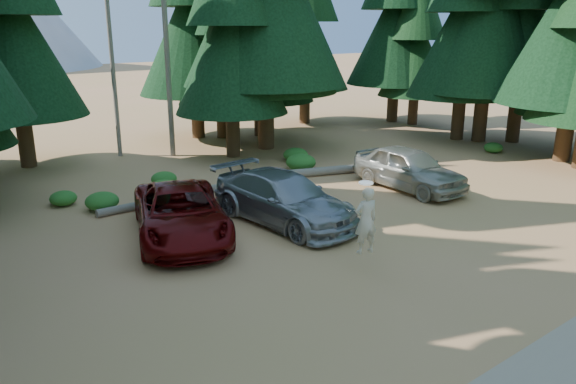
{
  "coord_description": "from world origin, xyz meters",
  "views": [
    {
      "loc": [
        -10.84,
        -9.45,
        6.0
      ],
      "look_at": [
        -1.14,
        3.07,
        1.25
      ],
      "focal_mm": 35.0,
      "sensor_mm": 36.0,
      "label": 1
    }
  ],
  "objects_px": {
    "log_mid": "(198,190)",
    "log_right": "(294,174)",
    "silver_minivan_right": "(409,168)",
    "red_pickup": "(181,213)",
    "log_left": "(152,203)",
    "frisbee_player": "(366,220)",
    "silver_minivan_center": "(284,199)"
  },
  "relations": [
    {
      "from": "frisbee_player",
      "to": "log_left",
      "type": "height_order",
      "value": "frisbee_player"
    },
    {
      "from": "silver_minivan_center",
      "to": "log_left",
      "type": "bearing_deg",
      "value": 118.74
    },
    {
      "from": "red_pickup",
      "to": "silver_minivan_center",
      "type": "height_order",
      "value": "silver_minivan_center"
    },
    {
      "from": "red_pickup",
      "to": "frisbee_player",
      "type": "height_order",
      "value": "frisbee_player"
    },
    {
      "from": "silver_minivan_right",
      "to": "log_mid",
      "type": "distance_m",
      "value": 7.92
    },
    {
      "from": "silver_minivan_center",
      "to": "log_right",
      "type": "relative_size",
      "value": 0.98
    },
    {
      "from": "silver_minivan_right",
      "to": "frisbee_player",
      "type": "relative_size",
      "value": 2.55
    },
    {
      "from": "frisbee_player",
      "to": "log_mid",
      "type": "bearing_deg",
      "value": -75.57
    },
    {
      "from": "red_pickup",
      "to": "log_mid",
      "type": "xyz_separation_m",
      "value": [
        2.51,
        3.54,
        -0.6
      ]
    },
    {
      "from": "silver_minivan_right",
      "to": "log_right",
      "type": "distance_m",
      "value": 4.63
    },
    {
      "from": "log_left",
      "to": "log_right",
      "type": "bearing_deg",
      "value": -0.38
    },
    {
      "from": "red_pickup",
      "to": "log_mid",
      "type": "distance_m",
      "value": 4.38
    },
    {
      "from": "silver_minivan_center",
      "to": "log_mid",
      "type": "xyz_separation_m",
      "value": [
        -0.65,
        4.34,
        -0.64
      ]
    },
    {
      "from": "silver_minivan_right",
      "to": "log_right",
      "type": "height_order",
      "value": "silver_minivan_right"
    },
    {
      "from": "silver_minivan_center",
      "to": "silver_minivan_right",
      "type": "bearing_deg",
      "value": -3.41
    },
    {
      "from": "silver_minivan_center",
      "to": "log_left",
      "type": "relative_size",
      "value": 1.41
    },
    {
      "from": "silver_minivan_right",
      "to": "log_mid",
      "type": "bearing_deg",
      "value": 149.89
    },
    {
      "from": "silver_minivan_center",
      "to": "log_left",
      "type": "height_order",
      "value": "silver_minivan_center"
    },
    {
      "from": "frisbee_player",
      "to": "log_left",
      "type": "xyz_separation_m",
      "value": [
        -2.09,
        8.09,
        -1.19
      ]
    },
    {
      "from": "frisbee_player",
      "to": "log_mid",
      "type": "height_order",
      "value": "frisbee_player"
    },
    {
      "from": "red_pickup",
      "to": "log_right",
      "type": "height_order",
      "value": "red_pickup"
    },
    {
      "from": "log_mid",
      "to": "log_right",
      "type": "height_order",
      "value": "log_right"
    },
    {
      "from": "frisbee_player",
      "to": "log_right",
      "type": "xyz_separation_m",
      "value": [
        4.08,
        8.05,
        -1.15
      ]
    },
    {
      "from": "frisbee_player",
      "to": "log_mid",
      "type": "relative_size",
      "value": 0.54
    },
    {
      "from": "frisbee_player",
      "to": "log_mid",
      "type": "distance_m",
      "value": 8.5
    },
    {
      "from": "log_left",
      "to": "log_mid",
      "type": "relative_size",
      "value": 1.12
    },
    {
      "from": "silver_minivan_right",
      "to": "red_pickup",
      "type": "bearing_deg",
      "value": 178.01
    },
    {
      "from": "silver_minivan_center",
      "to": "silver_minivan_right",
      "type": "height_order",
      "value": "silver_minivan_right"
    },
    {
      "from": "frisbee_player",
      "to": "log_right",
      "type": "height_order",
      "value": "frisbee_player"
    },
    {
      "from": "log_mid",
      "to": "log_right",
      "type": "bearing_deg",
      "value": 5.75
    },
    {
      "from": "frisbee_player",
      "to": "silver_minivan_right",
      "type": "bearing_deg",
      "value": -133.78
    },
    {
      "from": "red_pickup",
      "to": "log_right",
      "type": "xyz_separation_m",
      "value": [
        6.7,
        3.17,
        -0.57
      ]
    }
  ]
}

